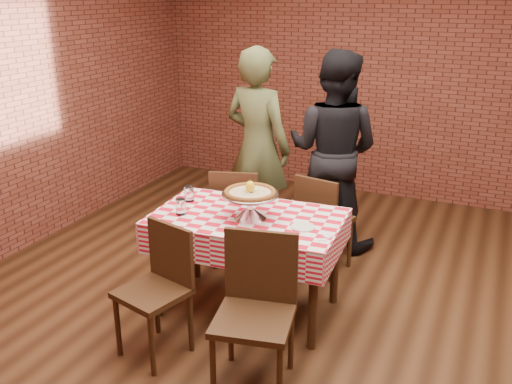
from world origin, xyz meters
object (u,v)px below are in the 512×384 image
at_px(water_glass_right, 189,194).
at_px(diner_black, 333,151).
at_px(pizza_stand, 250,206).
at_px(chair_near_right, 254,317).
at_px(water_glass_left, 181,207).
at_px(condiment_caddy, 262,194).
at_px(chair_far_right, 325,222).
at_px(table, 248,264).
at_px(diner_olive, 258,147).
at_px(pizza, 250,193).
at_px(chair_near_left, 152,295).
at_px(chair_far_left, 237,214).

height_order(water_glass_right, diner_black, diner_black).
xyz_separation_m(pizza_stand, chair_near_right, (0.36, -0.74, -0.38)).
relative_size(pizza_stand, water_glass_left, 3.54).
relative_size(condiment_caddy, chair_far_right, 0.16).
bearing_deg(pizza_stand, condiment_caddy, 99.38).
xyz_separation_m(table, water_glass_right, (-0.53, 0.09, 0.44)).
bearing_deg(diner_olive, pizza, 122.22).
bearing_deg(pizza_stand, diner_black, 83.48).
height_order(pizza_stand, condiment_caddy, pizza_stand).
xyz_separation_m(pizza_stand, water_glass_left, (-0.48, -0.14, -0.03)).
distance_m(chair_near_right, diner_olive, 2.19).
bearing_deg(pizza_stand, pizza, 0.00).
height_order(water_glass_right, chair_near_left, water_glass_right).
xyz_separation_m(pizza_stand, chair_far_left, (-0.46, 0.72, -0.41)).
xyz_separation_m(chair_near_left, chair_far_left, (-0.09, 1.44, 0.01)).
bearing_deg(water_glass_left, diner_black, 67.69).
relative_size(table, pizza_stand, 3.23).
bearing_deg(table, chair_far_left, 121.30).
height_order(chair_near_right, chair_far_left, chair_near_right).
bearing_deg(water_glass_right, chair_near_right, -42.92).
bearing_deg(chair_far_right, diner_olive, -13.37).
xyz_separation_m(pizza, water_glass_left, (-0.48, -0.14, -0.13)).
height_order(pizza_stand, diner_black, diner_black).
bearing_deg(pizza_stand, table, 139.30).
height_order(water_glass_left, diner_olive, diner_olive).
height_order(water_glass_right, condiment_caddy, condiment_caddy).
xyz_separation_m(chair_far_right, diner_black, (-0.12, 0.57, 0.47)).
bearing_deg(water_glass_left, chair_near_left, -78.15).
distance_m(table, chair_near_right, 0.88).
relative_size(condiment_caddy, chair_near_left, 0.16).
bearing_deg(condiment_caddy, diner_olive, 134.37).
bearing_deg(chair_near_left, table, 81.58).
relative_size(pizza, chair_far_left, 0.41).
height_order(pizza, diner_olive, diner_olive).
distance_m(condiment_caddy, chair_far_right, 0.76).
xyz_separation_m(pizza_stand, pizza, (0.00, 0.00, 0.10)).
bearing_deg(water_glass_right, chair_near_left, -76.31).
distance_m(table, pizza, 0.57).
height_order(table, chair_far_left, chair_far_left).
xyz_separation_m(water_glass_right, chair_near_right, (0.93, -0.86, -0.35)).
xyz_separation_m(water_glass_right, chair_far_left, (0.11, 0.60, -0.37)).
distance_m(water_glass_left, chair_near_right, 1.10).
relative_size(pizza, water_glass_left, 3.14).
bearing_deg(diner_black, condiment_caddy, 82.70).
height_order(chair_far_right, diner_black, diner_black).
relative_size(condiment_caddy, diner_black, 0.08).
bearing_deg(chair_far_right, water_glass_right, 52.65).
xyz_separation_m(table, chair_near_left, (-0.32, -0.75, 0.06)).
bearing_deg(diner_olive, condiment_caddy, 126.18).
bearing_deg(water_glass_right, chair_far_left, 79.42).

